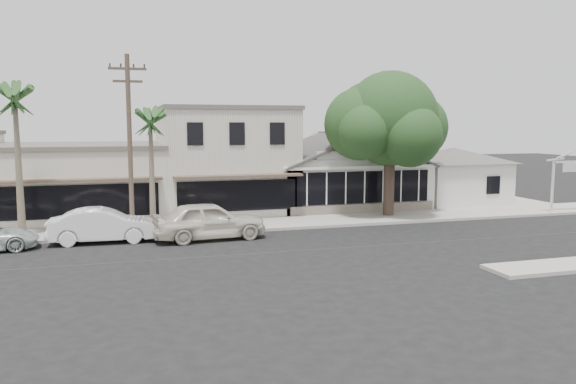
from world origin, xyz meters
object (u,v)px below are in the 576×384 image
object	(u,v)px
utility_pole	(130,142)
shade_tree	(387,122)
car_0	(209,220)
car_1	(103,225)

from	to	relation	value
utility_pole	shade_tree	bearing A→B (deg)	8.70
shade_tree	car_0	bearing A→B (deg)	-161.58
shade_tree	car_1	bearing A→B (deg)	-169.41
car_0	shade_tree	xyz separation A→B (m)	(11.39, 3.79, 4.87)
car_1	shade_tree	size ratio (longest dim) A/B	0.57
car_0	car_1	bearing A→B (deg)	76.44
shade_tree	utility_pole	bearing A→B (deg)	-171.30
utility_pole	car_0	size ratio (longest dim) A/B	1.64
car_0	shade_tree	size ratio (longest dim) A/B	0.62
utility_pole	shade_tree	xyz separation A→B (m)	(15.01, 2.30, 1.02)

